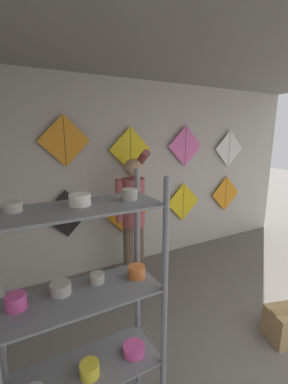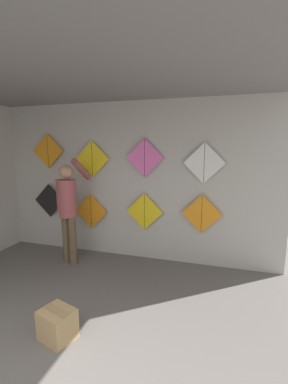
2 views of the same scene
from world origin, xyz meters
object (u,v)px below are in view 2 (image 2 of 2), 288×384
(shopkeeper, at_px, (68,205))
(kite_7, at_px, (204,163))
(kite_3, at_px, (202,214))
(kite_1, at_px, (91,211))
(kite_2, at_px, (144,212))
(kite_0, at_px, (49,201))
(kite_4, at_px, (48,151))
(kite_6, at_px, (145,158))
(kite_5, at_px, (92,159))
(cardboard_box, at_px, (57,324))

(shopkeeper, relative_size, kite_7, 2.76)
(shopkeeper, height_order, kite_3, shopkeeper)
(shopkeeper, bearing_deg, kite_1, 84.92)
(kite_2, bearing_deg, shopkeeper, -157.23)
(shopkeeper, relative_size, kite_0, 2.76)
(kite_4, bearing_deg, kite_1, 0.00)
(kite_2, relative_size, kite_6, 1.00)
(kite_0, bearing_deg, kite_7, 0.00)
(kite_7, bearing_deg, kite_5, 180.00)
(shopkeeper, bearing_deg, kite_2, 34.54)
(kite_3, height_order, kite_4, kite_4)
(kite_0, distance_m, kite_7, 3.08)
(shopkeeper, xyz_separation_m, cardboard_box, (0.89, -1.66, -0.87))
(kite_1, relative_size, kite_4, 1.00)
(cardboard_box, distance_m, kite_4, 3.24)
(kite_4, relative_size, kite_7, 1.00)
(shopkeeper, height_order, kite_5, kite_5)
(kite_1, relative_size, kite_2, 1.00)
(kite_5, bearing_deg, kite_2, 0.00)
(shopkeeper, xyz_separation_m, kite_0, (-0.76, 0.51, -0.07))
(kite_0, distance_m, kite_3, 2.97)
(kite_5, bearing_deg, kite_7, 0.00)
(shopkeeper, relative_size, kite_6, 2.76)
(cardboard_box, height_order, kite_2, kite_2)
(kite_0, distance_m, kite_5, 1.29)
(kite_6, bearing_deg, kite_7, 0.00)
(cardboard_box, xyz_separation_m, kite_3, (1.32, 2.17, 0.76))
(kite_0, height_order, kite_4, kite_4)
(kite_2, bearing_deg, kite_5, 180.00)
(kite_0, bearing_deg, kite_4, 0.00)
(kite_6, bearing_deg, kite_2, 180.00)
(kite_5, xyz_separation_m, kite_7, (2.00, 0.00, -0.04))
(kite_4, height_order, kite_6, kite_4)
(shopkeeper, height_order, kite_1, shopkeeper)
(kite_2, bearing_deg, kite_0, 180.00)
(kite_1, xyz_separation_m, kite_6, (1.06, 0.00, 1.02))
(kite_3, bearing_deg, kite_6, 180.00)
(cardboard_box, bearing_deg, kite_7, 58.60)
(shopkeeper, bearing_deg, kite_7, 24.70)
(kite_2, distance_m, kite_6, 0.95)
(shopkeeper, xyz_separation_m, kite_4, (-0.72, 0.51, 0.91))
(kite_0, height_order, kite_7, kite_7)
(kite_1, xyz_separation_m, kite_2, (1.06, 0.00, 0.07))
(shopkeeper, bearing_deg, cardboard_box, -50.03)
(kite_3, relative_size, kite_4, 1.00)
(cardboard_box, xyz_separation_m, kite_1, (-0.74, 2.17, 0.65))
(kite_0, relative_size, kite_1, 1.00)
(kite_5, relative_size, kite_6, 1.00)
(kite_4, height_order, kite_7, kite_4)
(kite_0, relative_size, kite_3, 1.00)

